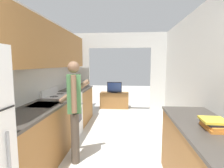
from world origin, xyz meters
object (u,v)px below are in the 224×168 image
Objects in this scene: book_stack at (215,124)px; knife at (73,90)px; person at (75,109)px; tv_cabinet at (114,100)px; range_oven at (64,116)px; television at (114,87)px.

knife is at bearing 132.84° from book_stack.
person is 1.61× the size of tv_cabinet.
television is at bearing 71.21° from range_oven.
range_oven is at bearing -108.79° from television.
book_stack is at bearing -39.80° from knife.
range_oven reaches higher than book_stack.
book_stack is 3.25m from knife.
television is at bearing 107.15° from book_stack.
knife is at bearing -114.64° from television.
book_stack reaches higher than television.
book_stack is at bearing -37.75° from range_oven.
knife is (-0.88, -1.96, 0.65)m from tv_cabinet.
person is at bearing -96.27° from tv_cabinet.
range_oven is 2.84m from book_stack.
television is 1.53× the size of knife.
tv_cabinet is 2.98× the size of knife.
person reaches higher than television.
range_oven is 0.66× the size of person.
tv_cabinet is at bearing 90.00° from television.
television is (0.00, -0.04, 0.46)m from tv_cabinet.
television is (0.88, 2.59, 0.27)m from range_oven.
knife is at bearing 2.76° from person.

